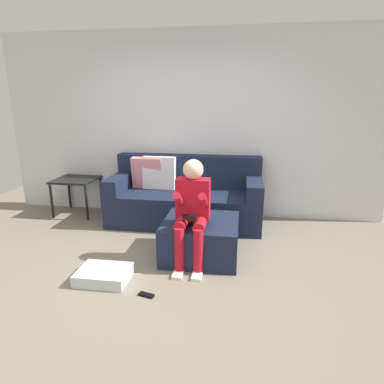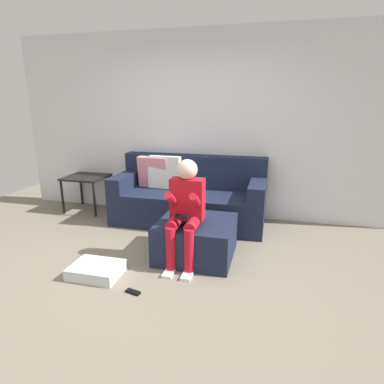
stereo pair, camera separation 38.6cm
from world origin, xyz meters
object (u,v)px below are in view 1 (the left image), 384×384
(person_seated, at_px, (192,207))
(remote_near_ottoman, at_px, (147,295))
(ottoman, at_px, (201,238))
(side_table, at_px, (76,183))
(couch_sectional, at_px, (184,198))
(storage_bin, at_px, (104,275))

(person_seated, height_order, remote_near_ottoman, person_seated)
(ottoman, height_order, remote_near_ottoman, ottoman)
(side_table, bearing_deg, ottoman, -28.70)
(ottoman, height_order, side_table, side_table)
(couch_sectional, height_order, storage_bin, couch_sectional)
(couch_sectional, height_order, person_seated, person_seated)
(ottoman, relative_size, remote_near_ottoman, 5.81)
(person_seated, xyz_separation_m, side_table, (-1.99, 1.31, -0.15))
(person_seated, distance_m, side_table, 2.39)
(ottoman, bearing_deg, person_seated, -111.71)
(ottoman, bearing_deg, storage_bin, -142.34)
(ottoman, height_order, person_seated, person_seated)
(couch_sectional, bearing_deg, storage_bin, -106.07)
(ottoman, relative_size, storage_bin, 1.67)
(couch_sectional, relative_size, storage_bin, 4.31)
(couch_sectional, distance_m, side_table, 1.70)
(storage_bin, height_order, side_table, side_table)
(couch_sectional, distance_m, storage_bin, 1.82)
(side_table, bearing_deg, storage_bin, -56.42)
(couch_sectional, bearing_deg, ottoman, -70.57)
(remote_near_ottoman, bearing_deg, couch_sectional, 103.85)
(storage_bin, relative_size, remote_near_ottoman, 3.49)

